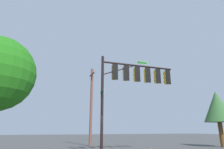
# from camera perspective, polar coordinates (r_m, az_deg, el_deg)

# --- Properties ---
(signal_pole_assembly) EXTENTS (6.19, 0.94, 6.98)m
(signal_pole_assembly) POSITION_cam_1_polar(r_m,az_deg,el_deg) (15.16, 6.61, -1.49)
(signal_pole_assembly) COLOR black
(signal_pole_assembly) RESTS_ON ground_plane
(utility_pole) EXTENTS (0.28, 1.80, 8.29)m
(utility_pole) POSITION_cam_1_polar(r_m,az_deg,el_deg) (21.34, -6.16, -8.71)
(utility_pole) COLOR brown
(utility_pole) RESTS_ON ground_plane
(tree_mid) EXTENTS (2.79, 2.79, 5.44)m
(tree_mid) POSITION_cam_1_polar(r_m,az_deg,el_deg) (22.51, 28.67, -8.35)
(tree_mid) COLOR brown
(tree_mid) RESTS_ON ground_plane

